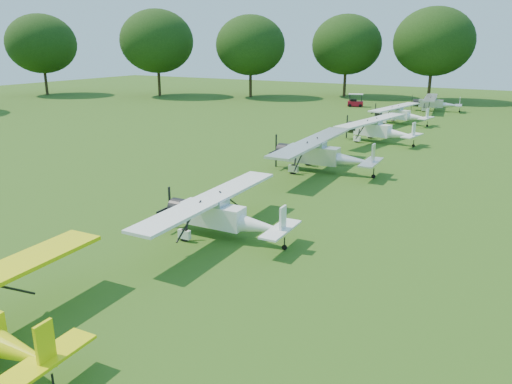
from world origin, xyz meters
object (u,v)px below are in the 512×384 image
aircraft_4 (321,153)px  aircraft_3 (222,213)px  aircraft_5 (378,128)px  golf_cart (355,102)px  aircraft_6 (400,113)px  aircraft_7 (435,102)px

aircraft_4 → aircraft_3: bearing=-89.5°
aircraft_5 → golf_cart: 24.38m
aircraft_4 → golf_cart: bearing=102.8°
aircraft_5 → aircraft_6: aircraft_5 is taller
aircraft_5 → aircraft_7: 22.78m
aircraft_5 → aircraft_3: bearing=-79.1°
golf_cart → aircraft_6: bearing=-69.5°
aircraft_6 → aircraft_4: bearing=-78.2°
aircraft_4 → aircraft_7: bearing=86.6°
aircraft_6 → aircraft_7: bearing=94.3°
aircraft_7 → golf_cart: size_ratio=4.33×
aircraft_5 → golf_cart: bearing=123.1°
aircraft_6 → aircraft_7: 11.97m
aircraft_4 → aircraft_7: (0.35, 34.49, -0.21)m
aircraft_3 → aircraft_4: size_ratio=0.86×
aircraft_4 → aircraft_6: aircraft_4 is taller
aircraft_3 → aircraft_6: (-1.54, 35.18, 0.00)m
aircraft_5 → golf_cart: (-9.72, 22.35, -0.63)m
aircraft_5 → aircraft_6: 10.91m
aircraft_4 → aircraft_7: 34.49m
aircraft_5 → aircraft_6: size_ratio=1.07×
aircraft_6 → aircraft_3: bearing=-77.7°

